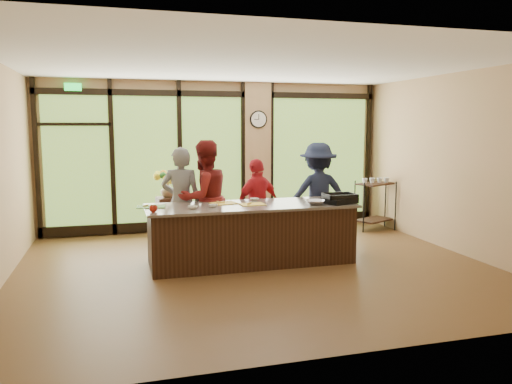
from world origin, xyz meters
TOP-DOWN VIEW (x-y plane):
  - floor at (0.00, 0.00)m, footprint 7.00×7.00m
  - ceiling at (0.00, 0.00)m, footprint 7.00×7.00m
  - back_wall at (0.00, 3.00)m, footprint 7.00×0.00m
  - right_wall at (3.50, 0.00)m, footprint 0.00×6.00m
  - window_wall at (0.16, 2.95)m, footprint 6.90×0.12m
  - island_base at (0.00, 0.30)m, footprint 3.10×1.00m
  - countertop at (0.00, 0.30)m, footprint 3.20×1.10m
  - wall_clock at (0.85, 2.87)m, footprint 0.36×0.04m
  - cook_left at (-0.98, 1.00)m, footprint 0.74×0.59m
  - cook_midleft at (-0.61, 0.98)m, footprint 1.13×1.03m
  - cook_midright at (0.32, 1.08)m, footprint 1.00×0.72m
  - cook_right at (1.45, 1.12)m, footprint 1.23×0.78m
  - roasting_pan at (1.37, 0.05)m, footprint 0.57×0.50m
  - mixing_bowl at (0.94, 0.00)m, footprint 0.39×0.39m
  - cutting_board_left at (-1.50, 0.46)m, footprint 0.45×0.36m
  - cutting_board_center at (-0.39, 0.50)m, footprint 0.44×0.36m
  - cutting_board_right at (0.01, 0.27)m, footprint 0.39×0.31m
  - prep_bowl_near at (-0.93, 0.13)m, footprint 0.16×0.16m
  - prep_bowl_mid at (-0.61, 0.19)m, footprint 0.18×0.18m
  - prep_bowl_far at (0.17, 0.71)m, footprint 0.15×0.15m
  - red_ramekin at (-1.50, 0.00)m, footprint 0.15×0.15m
  - flower_stand at (-1.08, 2.21)m, footprint 0.45×0.45m
  - flower_vase at (-1.08, 2.21)m, footprint 0.33×0.33m
  - bar_cart at (3.10, 2.04)m, footprint 0.90×0.73m

SIDE VIEW (x-z plane):
  - floor at x=0.00m, z-range 0.00..0.00m
  - flower_stand at x=-1.08m, z-range 0.00..0.81m
  - island_base at x=0.00m, z-range 0.00..0.88m
  - bar_cart at x=3.10m, z-range 0.11..1.17m
  - cook_midright at x=0.32m, z-range 0.00..1.57m
  - cook_left at x=-0.98m, z-range 0.00..1.79m
  - countertop at x=0.00m, z-range 0.88..0.92m
  - cook_right at x=1.45m, z-range 0.00..1.83m
  - cutting_board_right at x=0.01m, z-range 0.92..0.93m
  - cutting_board_center at x=-0.39m, z-range 0.92..0.93m
  - cutting_board_left at x=-1.50m, z-range 0.92..0.93m
  - prep_bowl_far at x=0.17m, z-range 0.92..0.95m
  - prep_bowl_mid at x=-0.61m, z-range 0.92..0.96m
  - prep_bowl_near at x=-0.93m, z-range 0.92..0.96m
  - flower_vase at x=-1.08m, z-range 0.81..1.08m
  - cook_midleft at x=-0.61m, z-range 0.00..1.89m
  - mixing_bowl at x=0.94m, z-range 0.92..0.99m
  - roasting_pan at x=1.37m, z-range 0.92..1.00m
  - red_ramekin at x=-1.50m, z-range 0.92..1.01m
  - window_wall at x=0.16m, z-range -0.11..2.89m
  - back_wall at x=0.00m, z-range -2.00..5.00m
  - right_wall at x=3.50m, z-range -1.50..4.50m
  - wall_clock at x=0.85m, z-range 2.07..2.43m
  - ceiling at x=0.00m, z-range 3.00..3.00m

